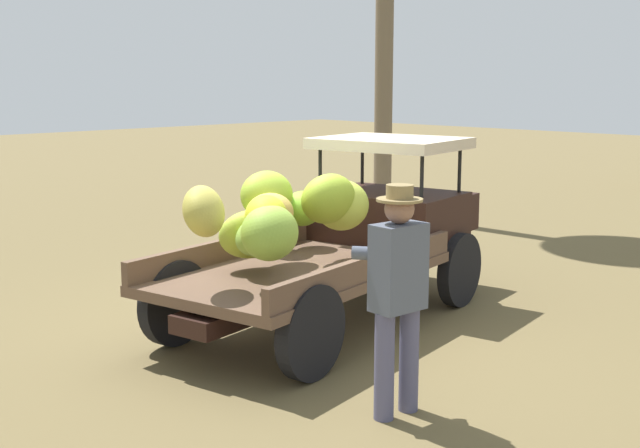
# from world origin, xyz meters

# --- Properties ---
(ground_plane) EXTENTS (60.00, 60.00, 0.00)m
(ground_plane) POSITION_xyz_m (0.00, 0.00, 0.00)
(ground_plane) COLOR brown
(truck) EXTENTS (4.62, 2.36, 1.85)m
(truck) POSITION_xyz_m (0.46, -0.16, 0.95)
(truck) COLOR black
(truck) RESTS_ON ground
(farmer) EXTENTS (0.52, 0.47, 1.75)m
(farmer) POSITION_xyz_m (-1.08, -2.23, 1.00)
(farmer) COLOR #525272
(farmer) RESTS_ON ground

